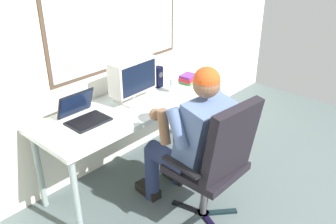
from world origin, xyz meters
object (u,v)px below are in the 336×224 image
(crt_monitor, at_px, (133,77))
(desk_speaker, at_px, (158,77))
(office_chair, at_px, (218,158))
(person_seated, at_px, (192,137))
(laptop, at_px, (83,113))
(book_stack, at_px, (188,79))
(wine_glass, at_px, (173,83))
(desk, at_px, (137,109))

(crt_monitor, height_order, desk_speaker, crt_monitor)
(office_chair, height_order, desk_speaker, office_chair)
(person_seated, height_order, laptop, person_seated)
(laptop, height_order, desk_speaker, laptop)
(book_stack, bearing_deg, office_chair, -129.60)
(crt_monitor, distance_m, book_stack, 0.67)
(book_stack, bearing_deg, crt_monitor, 171.75)
(person_seated, bearing_deg, wine_glass, 53.14)
(office_chair, distance_m, wine_glass, 0.94)
(wine_glass, bearing_deg, crt_monitor, 158.15)
(office_chair, distance_m, book_stack, 1.13)
(office_chair, relative_size, laptop, 3.41)
(laptop, bearing_deg, office_chair, -65.96)
(laptop, xyz_separation_m, book_stack, (1.15, -0.12, -0.02))
(office_chair, bearing_deg, desk, 85.32)
(office_chair, height_order, laptop, office_chair)
(person_seated, distance_m, crt_monitor, 0.75)
(person_seated, bearing_deg, desk_speaker, 60.58)
(person_seated, relative_size, desk_speaker, 6.35)
(desk, bearing_deg, office_chair, -94.68)
(desk, relative_size, crt_monitor, 4.37)
(desk, relative_size, book_stack, 10.04)
(person_seated, distance_m, desk_speaker, 0.87)
(wine_glass, xyz_separation_m, book_stack, (0.28, 0.05, -0.06))
(desk, distance_m, book_stack, 0.65)
(laptop, bearing_deg, crt_monitor, -3.24)
(office_chair, xyz_separation_m, crt_monitor, (0.07, 0.95, 0.35))
(desk_speaker, bearing_deg, office_chair, -113.70)
(person_seated, xyz_separation_m, crt_monitor, (0.05, 0.69, 0.29))
(crt_monitor, relative_size, desk_speaker, 2.14)
(laptop, xyz_separation_m, wine_glass, (0.87, -0.17, 0.04))
(desk, bearing_deg, desk_speaker, 14.50)
(desk, bearing_deg, crt_monitor, 90.72)
(person_seated, bearing_deg, desk, 85.40)
(desk, bearing_deg, book_stack, -4.41)
(wine_glass, distance_m, desk_speaker, 0.19)
(office_chair, xyz_separation_m, desk_speaker, (0.44, 1.00, 0.23))
(person_seated, distance_m, laptop, 0.86)
(office_chair, bearing_deg, person_seated, 85.12)
(wine_glass, relative_size, desk_speaker, 0.71)
(crt_monitor, bearing_deg, desk, -89.28)
(desk, relative_size, desk_speaker, 9.35)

